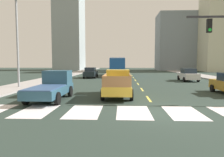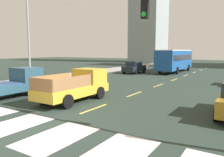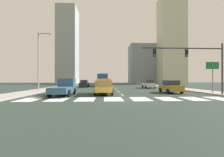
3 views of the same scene
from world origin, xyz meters
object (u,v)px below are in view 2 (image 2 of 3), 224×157
Objects in this scene: pickup_stakebed at (78,86)px; city_bus at (175,59)px; streetlight_left at (29,33)px; sedan_far at (134,67)px; pickup_dark at (12,84)px.

city_bus is at bearing 93.00° from pickup_stakebed.
sedan_far is at bearing 70.36° from streetlight_left.
city_bus is (4.12, 24.32, 1.03)m from pickup_dark.
pickup_dark reaches higher than sedan_far.
city_bus is at bearing 49.71° from sedan_far.
pickup_dark is at bearing -47.79° from streetlight_left.
streetlight_left reaches higher than pickup_stakebed.
pickup_dark is at bearing -158.82° from pickup_stakebed.
city_bus is 6.64m from sedan_far.
city_bus reaches higher than pickup_stakebed.
sedan_far is 0.49× the size of streetlight_left.
streetlight_left is at bearing -108.27° from sedan_far.
pickup_dark is 24.69m from city_bus.
streetlight_left reaches higher than city_bus.
pickup_dark is 8.66m from streetlight_left.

